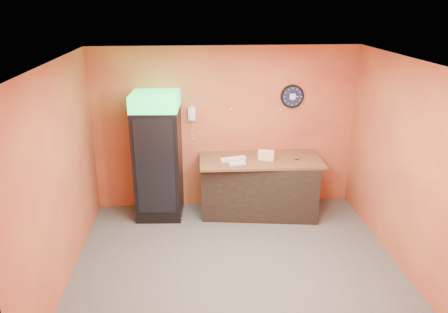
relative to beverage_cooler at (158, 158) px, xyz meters
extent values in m
plane|color=#47474C|center=(1.14, -1.60, -1.03)|extent=(4.50, 4.50, 0.00)
cube|color=#C16D36|center=(1.14, 0.40, 0.37)|extent=(4.50, 0.02, 2.80)
cube|color=#C16D36|center=(-1.11, -1.60, 0.37)|extent=(0.02, 4.00, 2.80)
cube|color=#C16D36|center=(3.39, -1.60, 0.37)|extent=(0.02, 4.00, 2.80)
cube|color=white|center=(1.14, -1.60, 1.77)|extent=(4.50, 4.00, 0.02)
cube|color=black|center=(0.00, 0.05, -0.11)|extent=(0.79, 0.79, 1.85)
cube|color=#1BE855|center=(0.00, 0.05, 0.95)|extent=(0.79, 0.79, 0.26)
cube|color=black|center=(0.02, -0.33, -0.03)|extent=(0.61, 0.06, 1.59)
cube|color=black|center=(1.70, -0.03, -0.56)|extent=(2.01, 1.10, 0.96)
cylinder|color=black|center=(2.28, 0.37, 0.92)|extent=(0.40, 0.05, 0.40)
cylinder|color=#0F1433|center=(2.28, 0.35, 0.92)|extent=(0.34, 0.01, 0.34)
cube|color=white|center=(2.28, 0.34, 0.92)|extent=(0.10, 0.00, 0.10)
cube|color=white|center=(0.57, 0.35, 0.65)|extent=(0.12, 0.07, 0.22)
cube|color=white|center=(0.57, 0.30, 0.65)|extent=(0.05, 0.04, 0.18)
cube|color=brown|center=(1.70, -0.03, -0.06)|extent=(2.05, 0.98, 0.04)
cube|color=beige|center=(1.78, -0.11, -0.01)|extent=(0.28, 0.17, 0.06)
cube|color=beige|center=(1.78, -0.11, 0.04)|extent=(0.28, 0.17, 0.06)
cube|color=beige|center=(1.78, -0.11, 0.10)|extent=(0.28, 0.17, 0.06)
cube|color=silver|center=(1.17, -0.11, -0.02)|extent=(0.30, 0.14, 0.04)
cube|color=silver|center=(1.28, -0.28, -0.02)|extent=(0.29, 0.16, 0.04)
cube|color=silver|center=(1.29, -0.06, -0.02)|extent=(0.33, 0.20, 0.04)
cylinder|color=silver|center=(1.83, 0.05, -0.01)|extent=(0.06, 0.06, 0.06)
camera|label=1|loc=(0.55, -6.80, 2.47)|focal=35.00mm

